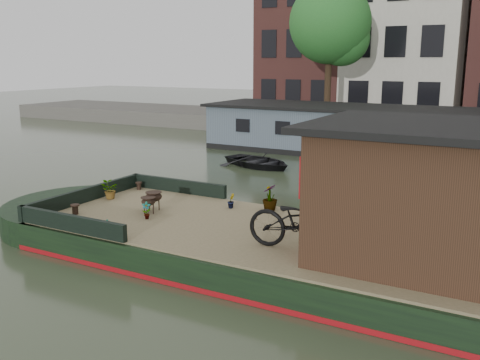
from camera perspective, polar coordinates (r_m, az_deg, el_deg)
The scene contains 19 objects.
ground at distance 10.99m, azimuth 7.02°, elevation -9.43°, with size 120.00×120.00×0.00m, color #2C3924.
houseboat_hull at distance 11.41m, azimuth 0.81°, elevation -7.01°, with size 14.01×4.02×0.60m.
houseboat_deck at distance 10.77m, azimuth 7.11°, elevation -6.35°, with size 11.80×3.80×0.05m, color #847452.
bow_bulwark at distance 13.35m, azimuth -13.48°, elevation -1.97°, with size 3.00×4.00×0.35m.
cabin at distance 9.86m, azimuth 19.17°, elevation -1.16°, with size 4.00×3.50×2.42m.
bicycle at distance 9.91m, azimuth 6.78°, elevation -4.47°, with size 0.74×2.14×1.12m, color black.
potted_plant_a at distance 12.10m, azimuth -9.96°, elevation -3.22°, with size 0.20×0.14×0.39m, color brown.
potted_plant_b at distance 12.80m, azimuth -0.97°, elevation -2.23°, with size 0.19×0.16×0.35m, color maroon.
potted_plant_c at distance 14.03m, azimuth -13.78°, elevation -1.04°, with size 0.42×0.37×0.47m, color brown.
potted_plant_d at distance 12.60m, azimuth 3.21°, elevation -1.87°, with size 0.35×0.35×0.62m, color brown.
potted_plant_e at distance 11.23m, azimuth -13.97°, elevation -4.89°, with size 0.16×0.11×0.30m, color brown.
brazier_front at distance 12.50m, azimuth -9.74°, elevation -2.69°, with size 0.37×0.37×0.40m, color black, non-canonical shape.
brazier_rear at distance 12.80m, azimuth -9.18°, elevation -2.20°, with size 0.41×0.41×0.44m, color black, non-canonical shape.
bollard_port at distance 14.91m, azimuth -10.73°, elevation -0.61°, with size 0.18×0.18×0.21m, color black.
bollard_stbd at distance 12.87m, azimuth -17.17°, elevation -3.01°, with size 0.20×0.20×0.23m, color black.
dinghy at distance 21.18m, azimuth 1.97°, elevation 2.33°, with size 2.26×3.16×0.65m, color black.
far_houseboat at distance 23.98m, azimuth 19.81°, elevation 4.35°, with size 20.40×4.40×2.11m.
quay at distance 30.43m, azimuth 21.78°, elevation 4.82°, with size 60.00×6.00×0.90m, color #47443F.
tree_left at distance 30.34m, azimuth 9.86°, elevation 15.82°, with size 4.40×4.40×7.40m.
Camera 1 is at (3.73, -9.48, 4.11)m, focal length 40.00 mm.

